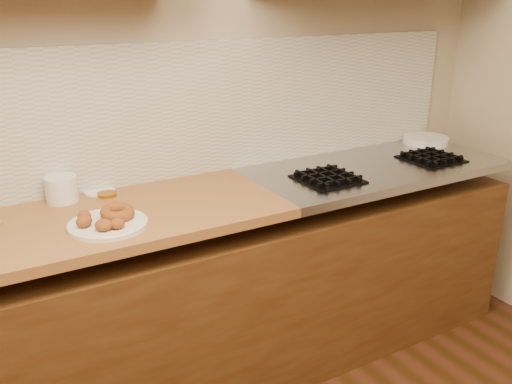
% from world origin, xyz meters
% --- Properties ---
extents(wall_back, '(4.00, 0.02, 2.70)m').
position_xyz_m(wall_back, '(0.00, 2.00, 1.35)').
color(wall_back, '#BEAF8E').
rests_on(wall_back, ground).
extents(base_cabinet, '(3.60, 0.60, 0.77)m').
position_xyz_m(base_cabinet, '(0.00, 1.69, 0.39)').
color(base_cabinet, '#523717').
rests_on(base_cabinet, floor).
extents(stovetop, '(1.30, 0.62, 0.04)m').
position_xyz_m(stovetop, '(1.15, 1.69, 0.88)').
color(stovetop, '#9EA0A5').
rests_on(stovetop, base_cabinet).
extents(backsplash, '(3.60, 0.02, 0.60)m').
position_xyz_m(backsplash, '(0.00, 1.99, 1.20)').
color(backsplash, beige).
rests_on(backsplash, wall_back).
extents(burner_grates, '(0.91, 0.26, 0.03)m').
position_xyz_m(burner_grates, '(1.13, 1.61, 0.91)').
color(burner_grates, black).
rests_on(burner_grates, stovetop).
extents(donut_plate, '(0.28, 0.28, 0.02)m').
position_xyz_m(donut_plate, '(-0.20, 1.58, 0.91)').
color(donut_plate, silver).
rests_on(donut_plate, butcher_block).
extents(ring_donut, '(0.16, 0.16, 0.06)m').
position_xyz_m(ring_donut, '(-0.16, 1.60, 0.94)').
color(ring_donut, brown).
rests_on(ring_donut, donut_plate).
extents(fried_dough_chunks, '(0.16, 0.18, 0.04)m').
position_xyz_m(fried_dough_chunks, '(-0.24, 1.55, 0.94)').
color(fried_dough_chunks, brown).
rests_on(fried_dough_chunks, donut_plate).
extents(plastic_tub, '(0.16, 0.16, 0.10)m').
position_xyz_m(plastic_tub, '(-0.29, 1.92, 0.95)').
color(plastic_tub, silver).
rests_on(plastic_tub, butcher_block).
extents(tub_lid, '(0.15, 0.15, 0.01)m').
position_xyz_m(tub_lid, '(-0.13, 1.96, 0.90)').
color(tub_lid, white).
rests_on(tub_lid, butcher_block).
extents(brass_jar_lid, '(0.08, 0.08, 0.01)m').
position_xyz_m(brass_jar_lid, '(-0.12, 1.90, 0.91)').
color(brass_jar_lid, '#B37A16').
rests_on(brass_jar_lid, butcher_block).
extents(plate_stack, '(0.25, 0.25, 0.04)m').
position_xyz_m(plate_stack, '(1.67, 1.86, 0.92)').
color(plate_stack, silver).
rests_on(plate_stack, stovetop).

